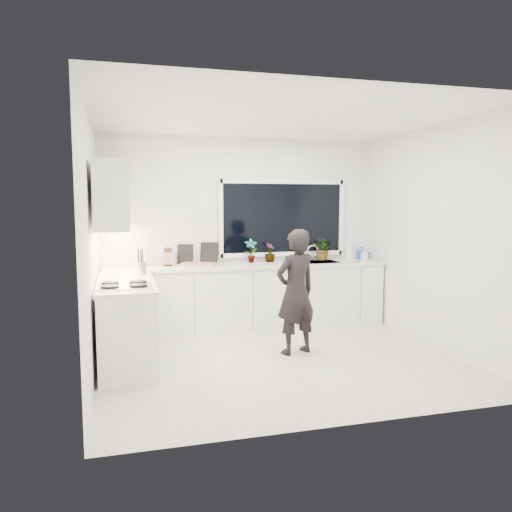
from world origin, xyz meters
name	(u,v)px	position (x,y,z in m)	size (l,w,h in m)	color
floor	(279,360)	(0.00, 0.00, -0.01)	(4.00, 3.50, 0.02)	beige
wall_back	(243,232)	(0.00, 1.76, 1.35)	(4.00, 0.02, 2.70)	white
wall_left	(90,246)	(-2.01, 0.00, 1.35)	(0.02, 3.50, 2.70)	white
wall_right	(437,238)	(2.01, 0.00, 1.35)	(0.02, 3.50, 2.70)	white
ceiling	(281,116)	(0.00, 0.00, 2.71)	(4.00, 3.50, 0.02)	white
window	(283,218)	(0.60, 1.73, 1.55)	(1.80, 0.02, 1.00)	black
base_cabinets_back	(248,298)	(0.00, 1.45, 0.44)	(3.92, 0.58, 0.88)	white
base_cabinets_left	(127,324)	(-1.67, 0.35, 0.44)	(0.58, 1.60, 0.88)	white
countertop_back	(248,266)	(0.00, 1.44, 0.90)	(3.94, 0.62, 0.04)	silver
countertop_left	(126,283)	(-1.67, 0.35, 0.90)	(0.62, 1.60, 0.04)	silver
upper_cabinets	(112,196)	(-1.79, 0.70, 1.85)	(0.34, 2.10, 0.70)	white
sink	(318,265)	(1.05, 1.45, 0.87)	(0.58, 0.42, 0.14)	silver
faucet	(313,253)	(1.05, 1.65, 1.03)	(0.03, 0.03, 0.22)	silver
stovetop	(124,285)	(-1.69, 0.00, 0.94)	(0.56, 0.48, 0.03)	black
person	(296,292)	(0.26, 0.18, 0.74)	(0.54, 0.35, 1.48)	black
pizza_tray	(198,265)	(-0.71, 1.42, 0.94)	(0.49, 0.37, 0.03)	silver
pizza	(198,264)	(-0.71, 1.42, 0.95)	(0.45, 0.32, 0.01)	red
watering_can	(361,255)	(1.82, 1.61, 0.98)	(0.14, 0.14, 0.13)	blue
paper_towel_roll	(144,257)	(-1.41, 1.55, 1.05)	(0.11, 0.11, 0.26)	silver
knife_block	(168,258)	(-1.09, 1.59, 1.03)	(0.13, 0.10, 0.22)	#9B7E48
utensil_crock	(141,268)	(-1.49, 0.80, 1.00)	(0.13, 0.13, 0.16)	#AFAFB3
picture_frame_large	(185,254)	(-0.84, 1.69, 1.06)	(0.22, 0.02, 0.28)	black
picture_frame_small	(209,253)	(-0.51, 1.69, 1.07)	(0.25, 0.02, 0.30)	black
herb_plants	(300,250)	(0.84, 1.61, 1.08)	(1.40, 0.38, 0.34)	#26662D
soap_bottles	(353,252)	(1.54, 1.30, 1.06)	(0.36, 0.16, 0.31)	#D8BF66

